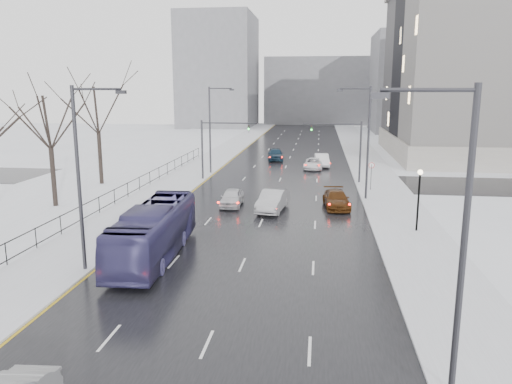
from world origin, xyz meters
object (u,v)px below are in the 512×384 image
at_px(tree_park_e, 102,185).
at_px(bus, 154,231).
at_px(lamppost_r_mid, 419,191).
at_px(streetlight_r_mid, 366,137).
at_px(sedan_right_near, 272,201).
at_px(streetlight_r_near, 456,237).
at_px(streetlight_l_far, 212,126).
at_px(mast_signal_left, 212,143).
at_px(sedan_center_near, 232,198).
at_px(no_uturn_sign, 371,168).
at_px(sedan_right_cross, 314,164).
at_px(sedan_center_far, 275,154).
at_px(streetlight_l_near, 82,170).
at_px(mast_signal_right, 350,144).
at_px(sedan_right_distant, 322,160).
at_px(tree_park_d, 56,207).
at_px(sedan_right_far, 336,199).

bearing_deg(tree_park_e, bus, -58.87).
relative_size(tree_park_e, lamppost_r_mid, 3.15).
bearing_deg(streetlight_r_mid, sedan_right_near, -146.02).
bearing_deg(lamppost_r_mid, streetlight_r_near, -98.06).
bearing_deg(lamppost_r_mid, streetlight_l_far, 131.06).
distance_m(tree_park_e, mast_signal_left, 12.29).
bearing_deg(mast_signal_left, sedan_center_near, -70.31).
xyz_separation_m(streetlight_r_near, sedan_right_near, (-7.67, 24.83, -4.74)).
height_order(mast_signal_left, bus, mast_signal_left).
height_order(streetlight_l_far, no_uturn_sign, streetlight_l_far).
xyz_separation_m(sedan_right_cross, sedan_center_far, (-5.34, 7.03, 0.18)).
xyz_separation_m(streetlight_l_near, mast_signal_left, (0.84, 28.00, -1.51)).
xyz_separation_m(tree_park_e, streetlight_l_far, (10.03, 8.00, 5.62)).
bearing_deg(streetlight_l_far, mast_signal_right, -14.48).
bearing_deg(streetlight_l_far, streetlight_r_near, -68.75).
bearing_deg(tree_park_e, sedan_center_near, -27.52).
xyz_separation_m(sedan_center_near, sedan_center_far, (1.23, 27.71, 0.12)).
bearing_deg(bus, streetlight_l_far, 93.01).
bearing_deg(streetlight_l_far, sedan_right_distant, 29.31).
distance_m(streetlight_r_near, streetlight_l_near, 19.15).
height_order(streetlight_r_near, sedan_center_near, streetlight_r_near).
xyz_separation_m(tree_park_d, bus, (12.45, -11.28, 1.60)).
height_order(tree_park_d, sedan_right_far, tree_park_d).
height_order(streetlight_l_near, sedan_right_distant, streetlight_l_near).
bearing_deg(lamppost_r_mid, tree_park_e, 154.38).
distance_m(bus, sedan_right_far, 17.76).
relative_size(tree_park_d, sedan_right_cross, 2.59).
bearing_deg(tree_park_d, streetlight_r_mid, 13.01).
bearing_deg(streetlight_r_near, streetlight_l_near, 148.52).
relative_size(streetlight_l_far, sedan_right_cross, 2.07).
bearing_deg(sedan_center_near, tree_park_d, -172.93).
distance_m(streetlight_l_far, sedan_right_cross, 13.54).
bearing_deg(sedan_right_distant, sedan_center_near, -113.02).
relative_size(streetlight_l_near, sedan_right_distant, 2.07).
height_order(tree_park_e, streetlight_l_far, streetlight_l_far).
xyz_separation_m(streetlight_r_near, streetlight_l_far, (-16.33, 42.00, 0.00)).
bearing_deg(bus, sedan_right_distant, 72.36).
bearing_deg(sedan_right_near, bus, -108.09).
bearing_deg(streetlight_l_far, sedan_right_far, -48.01).
distance_m(tree_park_d, sedan_right_far, 23.64).
bearing_deg(sedan_right_far, streetlight_l_far, 126.62).
relative_size(no_uturn_sign, bus, 0.24).
xyz_separation_m(streetlight_l_near, sedan_right_near, (8.67, 14.83, -4.74)).
bearing_deg(no_uturn_sign, bus, -124.36).
bearing_deg(sedan_right_near, tree_park_d, -169.72).
bearing_deg(sedan_right_distant, tree_park_d, -136.39).
bearing_deg(sedan_center_far, bus, -101.52).
relative_size(mast_signal_right, no_uturn_sign, 2.41).
relative_size(mast_signal_right, sedan_center_near, 1.52).
relative_size(streetlight_l_near, lamppost_r_mid, 2.34).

